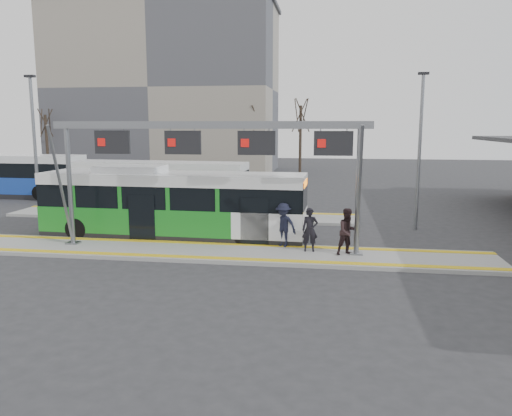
% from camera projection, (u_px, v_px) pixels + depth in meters
% --- Properties ---
extents(ground, '(120.00, 120.00, 0.00)m').
position_uv_depth(ground, '(219.00, 254.00, 20.31)').
color(ground, '#2D2D30').
rests_on(ground, ground).
extents(platform_main, '(22.00, 3.00, 0.15)m').
position_uv_depth(platform_main, '(219.00, 252.00, 20.29)').
color(platform_main, gray).
rests_on(platform_main, ground).
extents(platform_second, '(20.00, 3.00, 0.15)m').
position_uv_depth(platform_second, '(182.00, 215.00, 28.68)').
color(platform_second, gray).
rests_on(platform_second, ground).
extents(tactile_main, '(22.00, 2.65, 0.02)m').
position_uv_depth(tactile_main, '(219.00, 250.00, 20.28)').
color(tactile_main, yellow).
rests_on(tactile_main, platform_main).
extents(tactile_second, '(20.00, 0.35, 0.02)m').
position_uv_depth(tactile_second, '(187.00, 210.00, 29.79)').
color(tactile_second, yellow).
rests_on(tactile_second, platform_second).
extents(gantry, '(13.00, 1.68, 5.20)m').
position_uv_depth(gantry, '(211.00, 148.00, 19.90)').
color(gantry, slate).
rests_on(gantry, platform_main).
extents(apartment_block, '(24.50, 12.50, 18.40)m').
position_uv_depth(apartment_block, '(167.00, 89.00, 55.94)').
color(apartment_block, gray).
rests_on(apartment_block, ground).
extents(hero_bus, '(12.23, 2.93, 3.34)m').
position_uv_depth(hero_bus, '(172.00, 205.00, 23.01)').
color(hero_bus, black).
rests_on(hero_bus, ground).
extents(bg_bus_green, '(11.60, 3.13, 2.87)m').
position_uv_depth(bg_bus_green, '(159.00, 184.00, 32.17)').
color(bg_bus_green, black).
rests_on(bg_bus_green, ground).
extents(bg_bus_blue, '(11.83, 3.03, 3.06)m').
position_uv_depth(bg_bus_blue, '(5.00, 176.00, 36.40)').
color(bg_bus_blue, black).
rests_on(bg_bus_blue, ground).
extents(passenger_a, '(0.68, 0.48, 1.77)m').
position_uv_depth(passenger_a, '(310.00, 230.00, 20.07)').
color(passenger_a, black).
rests_on(passenger_a, platform_main).
extents(passenger_b, '(1.11, 1.02, 1.84)m').
position_uv_depth(passenger_b, '(348.00, 232.00, 19.52)').
color(passenger_b, black).
rests_on(passenger_b, platform_main).
extents(passenger_c, '(1.36, 1.07, 1.84)m').
position_uv_depth(passenger_c, '(283.00, 225.00, 20.84)').
color(passenger_c, black).
rests_on(passenger_c, platform_main).
extents(tree_left, '(1.40, 1.40, 7.37)m').
position_uv_depth(tree_left, '(257.00, 121.00, 49.66)').
color(tree_left, '#382B21').
rests_on(tree_left, ground).
extents(tree_mid, '(1.40, 1.40, 8.02)m').
position_uv_depth(tree_mid, '(301.00, 116.00, 48.82)').
color(tree_mid, '#382B21').
rests_on(tree_mid, ground).
extents(tree_far, '(1.40, 1.40, 7.06)m').
position_uv_depth(tree_far, '(46.00, 123.00, 51.03)').
color(tree_far, '#382B21').
rests_on(tree_far, ground).
extents(lamp_west, '(0.50, 0.25, 7.64)m').
position_uv_depth(lamp_west, '(35.00, 148.00, 25.17)').
color(lamp_west, slate).
rests_on(lamp_west, ground).
extents(lamp_east, '(0.50, 0.25, 7.70)m').
position_uv_depth(lamp_east, '(420.00, 148.00, 24.43)').
color(lamp_east, slate).
rests_on(lamp_east, ground).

